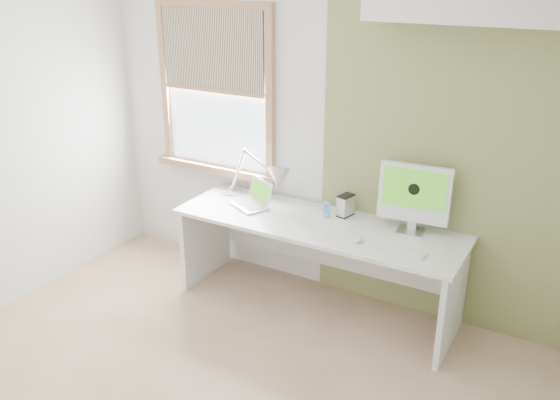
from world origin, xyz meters
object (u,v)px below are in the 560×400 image
Objects in this scene: desk at (320,243)px; desk_lamp at (269,179)px; imac at (414,195)px; laptop at (254,200)px; external_drive at (346,205)px.

desk is 0.65m from desk_lamp.
imac reaches higher than desk_lamp.
desk is 5.96× the size of laptop.
imac is (0.53, -0.02, 0.19)m from external_drive.
external_drive is at bearing 7.49° from desk_lamp.
imac is at bearing 7.58° from laptop.
desk is at bearing -8.59° from desk_lamp.
desk is 0.35m from external_drive.
laptop is (-0.58, -0.02, 0.25)m from desk.
external_drive is (0.63, 0.08, -0.13)m from desk_lamp.
external_drive is (0.71, 0.18, 0.03)m from laptop.
desk_lamp is 1.16m from imac.
imac is (1.16, 0.07, 0.06)m from desk_lamp.
desk_lamp reaches higher than laptop.
desk_lamp is 1.93× the size of laptop.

